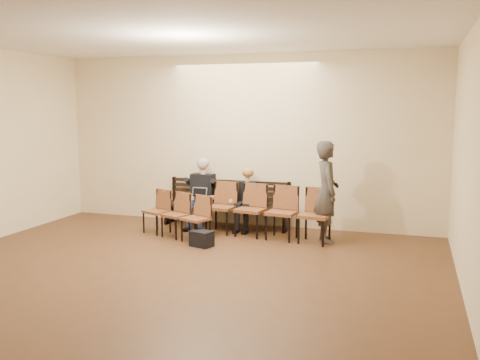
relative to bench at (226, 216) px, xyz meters
The scene contains 11 objects.
ground 4.66m from the bench, 86.55° to the right, with size 10.00×10.00×0.00m, color #55311D.
room_walls 4.51m from the bench, 85.85° to the right, with size 8.02×10.01×3.51m.
bench is the anchor object (origin of this frame).
seated_man 0.70m from the bench, 166.55° to the right, with size 0.58×0.81×1.41m, color black, non-canonical shape.
seated_woman 0.58m from the bench, 14.56° to the right, with size 0.48×0.66×1.11m, color black, non-canonical shape.
laptop 0.69m from the bench, 147.21° to the right, with size 0.31×0.24×0.23m, color silver.
water_bottle 0.78m from the bench, 30.56° to the right, with size 0.07×0.07×0.23m, color silver.
bag 1.64m from the bench, 85.88° to the right, with size 0.38×0.26×0.28m, color black.
passerby 2.37m from the bench, 15.70° to the right, with size 0.77×0.51×2.12m, color #38332E.
chair_row_front 1.24m from the bench, 32.59° to the right, with size 2.41×0.54×0.99m, color brown.
chair_row_back 1.31m from the bench, 117.92° to the right, with size 1.51×0.46×0.84m, color brown.
Camera 1 is at (3.31, -5.48, 2.44)m, focal length 40.00 mm.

